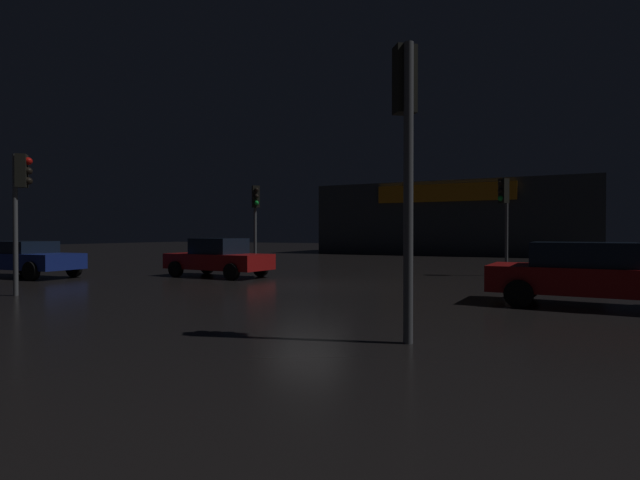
{
  "coord_description": "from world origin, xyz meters",
  "views": [
    {
      "loc": [
        7.3,
        -13.89,
        1.67
      ],
      "look_at": [
        -0.5,
        2.04,
        1.43
      ],
      "focal_mm": 27.53,
      "sensor_mm": 36.0,
      "label": 1
    }
  ],
  "objects_px": {
    "car_crossing": "(26,258)",
    "store_building": "(455,219)",
    "traffic_signal_main": "(20,190)",
    "traffic_signal_opposite": "(406,133)",
    "car_far": "(219,258)",
    "traffic_signal_cross_left": "(256,209)",
    "car_near": "(590,274)",
    "traffic_signal_cross_right": "(504,203)"
  },
  "relations": [
    {
      "from": "traffic_signal_main",
      "to": "car_near",
      "type": "bearing_deg",
      "value": 17.96
    },
    {
      "from": "traffic_signal_opposite",
      "to": "car_near",
      "type": "bearing_deg",
      "value": 62.78
    },
    {
      "from": "store_building",
      "to": "car_near",
      "type": "distance_m",
      "value": 29.29
    },
    {
      "from": "store_building",
      "to": "traffic_signal_cross_right",
      "type": "bearing_deg",
      "value": -74.38
    },
    {
      "from": "store_building",
      "to": "traffic_signal_opposite",
      "type": "relative_size",
      "value": 4.55
    },
    {
      "from": "traffic_signal_main",
      "to": "car_crossing",
      "type": "distance_m",
      "value": 6.64
    },
    {
      "from": "traffic_signal_opposite",
      "to": "traffic_signal_cross_right",
      "type": "xyz_separation_m",
      "value": [
        0.18,
        12.95,
        -0.37
      ]
    },
    {
      "from": "traffic_signal_cross_right",
      "to": "car_near",
      "type": "distance_m",
      "value": 8.3
    },
    {
      "from": "store_building",
      "to": "traffic_signal_cross_right",
      "type": "height_order",
      "value": "store_building"
    },
    {
      "from": "store_building",
      "to": "traffic_signal_main",
      "type": "relative_size",
      "value": 5.46
    },
    {
      "from": "store_building",
      "to": "car_near",
      "type": "xyz_separation_m",
      "value": [
        8.28,
        -28.02,
        -2.04
      ]
    },
    {
      "from": "car_near",
      "to": "car_crossing",
      "type": "relative_size",
      "value": 1.03
    },
    {
      "from": "store_building",
      "to": "car_far",
      "type": "height_order",
      "value": "store_building"
    },
    {
      "from": "traffic_signal_opposite",
      "to": "car_near",
      "type": "relative_size",
      "value": 1.01
    },
    {
      "from": "store_building",
      "to": "car_far",
      "type": "relative_size",
      "value": 4.91
    },
    {
      "from": "car_crossing",
      "to": "store_building",
      "type": "bearing_deg",
      "value": 69.96
    },
    {
      "from": "car_far",
      "to": "car_crossing",
      "type": "height_order",
      "value": "car_far"
    },
    {
      "from": "store_building",
      "to": "traffic_signal_opposite",
      "type": "bearing_deg",
      "value": -80.58
    },
    {
      "from": "traffic_signal_opposite",
      "to": "car_crossing",
      "type": "xyz_separation_m",
      "value": [
        -16.08,
        4.46,
        -2.47
      ]
    },
    {
      "from": "car_crossing",
      "to": "traffic_signal_main",
      "type": "bearing_deg",
      "value": -33.94
    },
    {
      "from": "traffic_signal_cross_left",
      "to": "car_far",
      "type": "height_order",
      "value": "traffic_signal_cross_left"
    },
    {
      "from": "traffic_signal_opposite",
      "to": "traffic_signal_cross_left",
      "type": "relative_size",
      "value": 1.18
    },
    {
      "from": "traffic_signal_cross_left",
      "to": "car_near",
      "type": "height_order",
      "value": "traffic_signal_cross_left"
    },
    {
      "from": "traffic_signal_opposite",
      "to": "car_far",
      "type": "distance_m",
      "value": 12.69
    },
    {
      "from": "traffic_signal_cross_right",
      "to": "car_crossing",
      "type": "distance_m",
      "value": 18.46
    },
    {
      "from": "store_building",
      "to": "car_crossing",
      "type": "height_order",
      "value": "store_building"
    },
    {
      "from": "traffic_signal_cross_left",
      "to": "car_far",
      "type": "bearing_deg",
      "value": -77.48
    },
    {
      "from": "traffic_signal_cross_right",
      "to": "traffic_signal_main",
      "type": "bearing_deg",
      "value": -132.54
    },
    {
      "from": "traffic_signal_main",
      "to": "traffic_signal_cross_left",
      "type": "height_order",
      "value": "traffic_signal_cross_left"
    },
    {
      "from": "store_building",
      "to": "car_far",
      "type": "bearing_deg",
      "value": -99.17
    },
    {
      "from": "traffic_signal_cross_right",
      "to": "car_crossing",
      "type": "relative_size",
      "value": 0.87
    },
    {
      "from": "traffic_signal_main",
      "to": "car_crossing",
      "type": "height_order",
      "value": "traffic_signal_main"
    },
    {
      "from": "car_near",
      "to": "car_far",
      "type": "relative_size",
      "value": 1.07
    },
    {
      "from": "store_building",
      "to": "car_crossing",
      "type": "bearing_deg",
      "value": -110.04
    },
    {
      "from": "store_building",
      "to": "car_near",
      "type": "height_order",
      "value": "store_building"
    },
    {
      "from": "traffic_signal_main",
      "to": "car_near",
      "type": "height_order",
      "value": "traffic_signal_main"
    },
    {
      "from": "traffic_signal_opposite",
      "to": "car_far",
      "type": "xyz_separation_m",
      "value": [
        -9.65,
        7.86,
        -2.47
      ]
    },
    {
      "from": "store_building",
      "to": "traffic_signal_opposite",
      "type": "height_order",
      "value": "store_building"
    },
    {
      "from": "traffic_signal_main",
      "to": "traffic_signal_opposite",
      "type": "xyz_separation_m",
      "value": [
        10.85,
        -0.94,
        0.38
      ]
    },
    {
      "from": "traffic_signal_cross_right",
      "to": "traffic_signal_opposite",
      "type": "bearing_deg",
      "value": -90.78
    },
    {
      "from": "traffic_signal_opposite",
      "to": "car_crossing",
      "type": "relative_size",
      "value": 1.04
    },
    {
      "from": "traffic_signal_cross_left",
      "to": "traffic_signal_main",
      "type": "bearing_deg",
      "value": -91.83
    }
  ]
}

